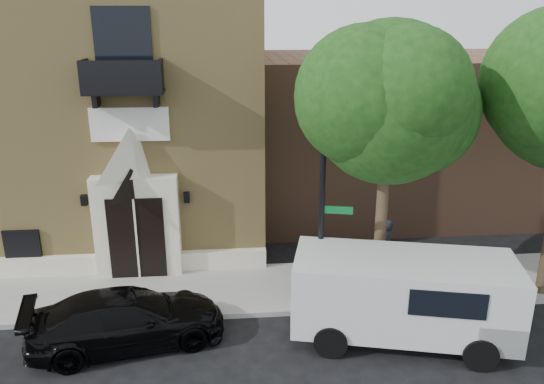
# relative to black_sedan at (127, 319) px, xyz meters

# --- Properties ---
(ground) EXTENTS (120.00, 120.00, 0.00)m
(ground) POSITION_rel_black_sedan_xyz_m (0.79, 0.90, -0.70)
(ground) COLOR black
(ground) RESTS_ON ground
(sidewalk) EXTENTS (42.00, 3.00, 0.15)m
(sidewalk) POSITION_rel_black_sedan_xyz_m (1.79, 2.40, -0.63)
(sidewalk) COLOR gray
(sidewalk) RESTS_ON ground
(church) EXTENTS (12.20, 11.01, 9.30)m
(church) POSITION_rel_black_sedan_xyz_m (-2.19, 8.85, 3.93)
(church) COLOR tan
(church) RESTS_ON ground
(neighbour_building) EXTENTS (18.00, 8.00, 6.40)m
(neighbour_building) POSITION_rel_black_sedan_xyz_m (12.79, 9.90, 2.50)
(neighbour_building) COLOR brown
(neighbour_building) RESTS_ON ground
(street_tree_left) EXTENTS (4.97, 4.38, 7.77)m
(street_tree_left) POSITION_rel_black_sedan_xyz_m (6.82, 1.25, 5.16)
(street_tree_left) COLOR #38281C
(street_tree_left) RESTS_ON sidewalk
(black_sedan) EXTENTS (5.15, 2.94, 1.41)m
(black_sedan) POSITION_rel_black_sedan_xyz_m (0.00, 0.00, 0.00)
(black_sedan) COLOR black
(black_sedan) RESTS_ON ground
(cargo_van) EXTENTS (5.83, 3.40, 2.24)m
(cargo_van) POSITION_rel_black_sedan_xyz_m (7.15, -0.44, 0.55)
(cargo_van) COLOR silver
(cargo_van) RESTS_ON ground
(street_sign) EXTENTS (0.88, 1.01, 5.65)m
(street_sign) POSITION_rel_black_sedan_xyz_m (5.10, 1.12, 2.29)
(street_sign) COLOR black
(street_sign) RESTS_ON sidewalk
(fire_hydrant) EXTENTS (0.46, 0.37, 0.81)m
(fire_hydrant) POSITION_rel_black_sedan_xyz_m (7.41, 1.43, -0.16)
(fire_hydrant) COLOR #A8250A
(fire_hydrant) RESTS_ON sidewalk
(dumpster) EXTENTS (1.97, 1.38, 1.18)m
(dumpster) POSITION_rel_black_sedan_xyz_m (8.14, 1.34, 0.04)
(dumpster) COLOR #0F3917
(dumpster) RESTS_ON sidewalk
(planter) EXTENTS (0.70, 0.63, 0.70)m
(planter) POSITION_rel_black_sedan_xyz_m (0.09, 3.62, -0.21)
(planter) COLOR #566930
(planter) RESTS_ON sidewalk
(pedestrian_near) EXTENTS (0.82, 0.79, 1.88)m
(pedestrian_near) POSITION_rel_black_sedan_xyz_m (7.41, 2.77, 0.39)
(pedestrian_near) COLOR black
(pedestrian_near) RESTS_ON sidewalk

